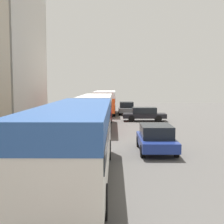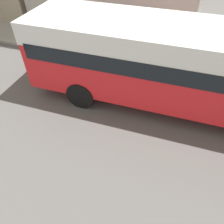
% 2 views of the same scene
% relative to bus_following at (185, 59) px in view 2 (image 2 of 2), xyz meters
% --- Properties ---
extents(bus_following, '(2.62, 10.26, 2.81)m').
position_rel_bus_following_xyz_m(bus_following, '(0.00, 0.00, 0.00)').
color(bus_following, red).
rests_on(bus_following, ground_plane).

